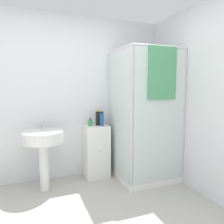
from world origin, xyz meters
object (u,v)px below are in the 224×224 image
at_px(soap_dispenser, 90,123).
at_px(shampoo_bottle_blue, 102,119).
at_px(sink, 43,143).
at_px(shampoo_bottle_tall_black, 98,118).

bearing_deg(soap_dispenser, shampoo_bottle_blue, -16.76).
xyz_separation_m(sink, shampoo_bottle_tall_black, (0.84, 0.22, 0.27)).
xyz_separation_m(soap_dispenser, shampoo_bottle_blue, (0.17, -0.05, 0.06)).
xyz_separation_m(shampoo_bottle_tall_black, shampoo_bottle_blue, (0.04, -0.07, -0.01)).
distance_m(sink, shampoo_bottle_tall_black, 0.91).
xyz_separation_m(sink, soap_dispenser, (0.72, 0.21, 0.20)).
bearing_deg(shampoo_bottle_tall_black, shampoo_bottle_blue, -58.46).
height_order(shampoo_bottle_tall_black, shampoo_bottle_blue, shampoo_bottle_tall_black).
bearing_deg(soap_dispenser, sink, -163.95).
distance_m(sink, shampoo_bottle_blue, 0.93).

